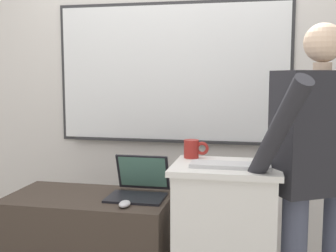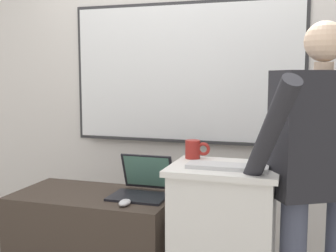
{
  "view_description": "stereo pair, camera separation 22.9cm",
  "coord_description": "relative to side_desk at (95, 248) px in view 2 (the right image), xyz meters",
  "views": [
    {
      "loc": [
        0.61,
        -1.87,
        1.41
      ],
      "look_at": [
        0.15,
        0.35,
        1.14
      ],
      "focal_mm": 45.0,
      "sensor_mm": 36.0,
      "label": 1
    },
    {
      "loc": [
        0.83,
        -1.81,
        1.41
      ],
      "look_at": [
        0.15,
        0.35,
        1.14
      ],
      "focal_mm": 45.0,
      "sensor_mm": 36.0,
      "label": 2
    }
  ],
  "objects": [
    {
      "name": "back_wall",
      "position": [
        0.35,
        0.94,
        1.06
      ],
      "size": [
        6.4,
        0.17,
        2.81
      ],
      "color": "silver",
      "rests_on": "ground_plane"
    },
    {
      "name": "laptop",
      "position": [
        0.29,
        0.07,
        0.41
      ],
      "size": [
        0.33,
        0.33,
        0.24
      ],
      "color": "black",
      "rests_on": "side_desk"
    },
    {
      "name": "person_presenter",
      "position": [
        1.29,
        -0.11,
        0.63
      ],
      "size": [
        0.63,
        0.72,
        1.67
      ],
      "rotation": [
        0.0,
        0.0,
        0.52
      ],
      "color": "#474C60",
      "rests_on": "ground_plane"
    },
    {
      "name": "side_desk",
      "position": [
        0.0,
        0.0,
        0.0
      ],
      "size": [
        0.98,
        0.53,
        0.7
      ],
      "color": "#382D26",
      "rests_on": "ground_plane"
    },
    {
      "name": "coffee_mug",
      "position": [
        0.63,
        0.01,
        0.65
      ],
      "size": [
        0.14,
        0.08,
        0.1
      ],
      "color": "maroon",
      "rests_on": "lectern_podium"
    },
    {
      "name": "wireless_keyboard",
      "position": [
        0.85,
        -0.19,
        0.61
      ],
      "size": [
        0.41,
        0.13,
        0.02
      ],
      "color": "silver",
      "rests_on": "lectern_podium"
    },
    {
      "name": "computer_mouse_by_laptop",
      "position": [
        0.28,
        -0.17,
        0.37
      ],
      "size": [
        0.06,
        0.1,
        0.03
      ],
      "color": "#BCBCC1",
      "rests_on": "side_desk"
    }
  ]
}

